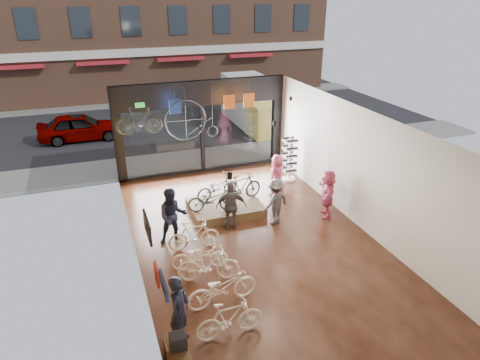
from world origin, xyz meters
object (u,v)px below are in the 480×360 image
floor_bike_4 (200,256)px  customer_2 (231,206)px  customer_3 (275,202)px  floor_bike_3 (208,265)px  customer_5 (327,193)px  display_bike_right (217,187)px  customer_0 (179,310)px  floor_bike_2 (222,287)px  floor_bike_1 (229,319)px  customer_4 (277,175)px  display_platform (225,207)px  display_bike_left (212,200)px  sunglasses_rack (289,159)px  customer_1 (173,216)px  box_truck (258,105)px  hung_bike (139,121)px  floor_bike_5 (194,235)px  display_bike_mid (242,188)px  penny_farthing (194,121)px  street_car (80,127)px

floor_bike_4 → customer_2: size_ratio=0.94×
floor_bike_4 → customer_3: (2.94, 1.59, 0.38)m
floor_bike_3 → customer_5: size_ratio=0.99×
display_bike_right → customer_0: 6.37m
floor_bike_2 → customer_5: customer_5 is taller
floor_bike_1 → customer_5: 6.37m
floor_bike_4 → customer_4: bearing=-37.1°
display_platform → display_bike_left: size_ratio=1.53×
display_bike_left → customer_5: customer_5 is taller
customer_0 → floor_bike_3: bearing=4.8°
display_bike_right → customer_4: size_ratio=1.03×
sunglasses_rack → customer_1: bearing=-160.7°
box_truck → floor_bike_2: size_ratio=3.59×
floor_bike_3 → floor_bike_4: 0.59m
sunglasses_rack → hung_bike: size_ratio=1.13×
hung_bike → box_truck: bearing=-40.6°
floor_bike_3 → floor_bike_5: (0.02, 1.59, -0.03)m
floor_bike_1 → display_bike_left: 5.34m
sunglasses_rack → display_bike_mid: bearing=-158.5°
display_bike_right → hung_bike: bearing=40.7°
display_bike_mid → penny_farthing: (-0.89, 2.75, 1.71)m
floor_bike_2 → customer_3: customer_3 is taller
customer_2 → sunglasses_rack: bearing=-122.9°
customer_0 → customer_2: 4.87m
penny_farthing → floor_bike_3: bearing=-101.8°
floor_bike_5 → floor_bike_4: bearing=178.8°
floor_bike_3 → display_bike_left: 3.32m
street_car → floor_bike_2: 14.61m
penny_farthing → floor_bike_4: bearing=-103.6°
floor_bike_3 → floor_bike_2: bearing=-162.3°
floor_bike_1 → hung_bike: size_ratio=0.98×
customer_1 → hung_bike: hung_bike is taller
street_car → penny_farthing: penny_farthing is taller
street_car → display_platform: bearing=-155.2°
display_bike_left → customer_3: 2.09m
display_bike_mid → customer_2: (-0.79, -1.23, 0.04)m
customer_1 → customer_5: (5.18, -0.08, -0.07)m
street_car → floor_bike_5: (2.94, -11.73, -0.23)m
hung_bike → customer_5: bearing=-116.0°
customer_4 → customer_1: bearing=-5.6°
display_bike_right → customer_2: (-0.04, -1.67, 0.10)m
display_bike_right → customer_0: size_ratio=0.98×
sunglasses_rack → floor_bike_4: bearing=-147.2°
customer_3 → display_platform: bearing=-67.6°
display_bike_right → customer_1: customer_1 is taller
display_bike_left → display_bike_mid: display_bike_mid is taller
display_bike_left → customer_5: (3.69, -1.07, 0.11)m
customer_0 → customer_4: size_ratio=1.05×
customer_2 → customer_4: size_ratio=1.05×
customer_3 → customer_5: 1.85m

